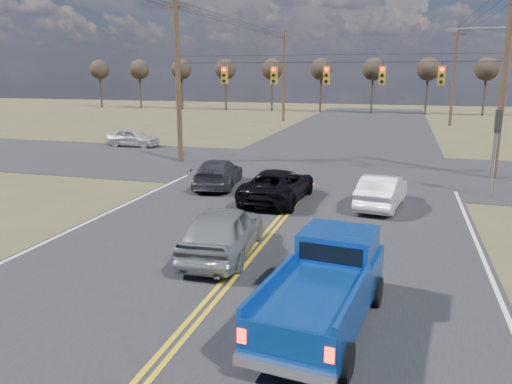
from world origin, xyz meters
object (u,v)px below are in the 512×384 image
(pickup_truck, at_px, (325,288))
(silver_suv, at_px, (223,231))
(black_suv, at_px, (278,185))
(dgrey_car_queue, at_px, (218,173))
(cross_car_west, at_px, (133,138))
(white_car_queue, at_px, (382,191))

(pickup_truck, bearing_deg, silver_suv, 142.67)
(black_suv, bearing_deg, dgrey_car_queue, -26.09)
(dgrey_car_queue, bearing_deg, cross_car_west, -53.89)
(black_suv, height_order, cross_car_west, black_suv)
(silver_suv, distance_m, white_car_queue, 8.37)
(pickup_truck, xyz_separation_m, white_car_queue, (0.76, 10.61, -0.22))
(dgrey_car_queue, bearing_deg, silver_suv, 102.53)
(black_suv, xyz_separation_m, white_car_queue, (4.38, 0.17, -0.01))
(silver_suv, relative_size, cross_car_west, 1.15)
(silver_suv, bearing_deg, pickup_truck, 131.74)
(white_car_queue, bearing_deg, silver_suv, 66.64)
(cross_car_west, bearing_deg, white_car_queue, -122.85)
(silver_suv, xyz_separation_m, dgrey_car_queue, (-3.49, 8.87, -0.12))
(silver_suv, distance_m, dgrey_car_queue, 9.54)
(pickup_truck, distance_m, black_suv, 11.06)
(white_car_queue, bearing_deg, dgrey_car_queue, -4.28)
(pickup_truck, relative_size, cross_car_west, 1.29)
(black_suv, distance_m, white_car_queue, 4.39)
(silver_suv, xyz_separation_m, black_suv, (-0.00, 6.96, -0.08))
(silver_suv, bearing_deg, cross_car_west, -58.33)
(silver_suv, height_order, black_suv, silver_suv)
(white_car_queue, xyz_separation_m, cross_car_west, (-18.80, 12.66, -0.01))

